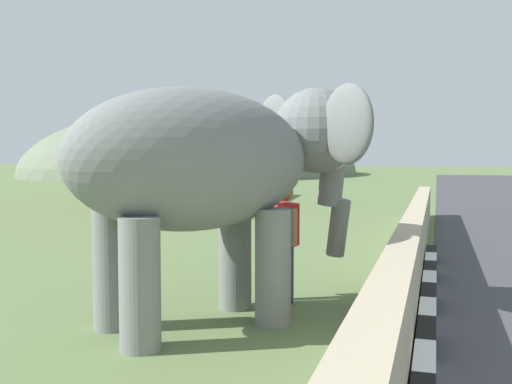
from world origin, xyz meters
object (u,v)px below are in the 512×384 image
(person_handler, at_px, (285,236))
(cow_mid, at_px, (241,192))
(bus_red, at_px, (176,155))
(elephant, at_px, (219,164))
(cow_near, at_px, (240,183))

(person_handler, relative_size, cow_mid, 0.93)
(person_handler, distance_m, bus_red, 18.02)
(person_handler, bearing_deg, elephant, 156.56)
(cow_near, bearing_deg, elephant, -161.68)
(cow_mid, bearing_deg, person_handler, -157.82)
(person_handler, bearing_deg, cow_mid, 22.18)
(elephant, height_order, bus_red, bus_red)
(cow_near, bearing_deg, cow_mid, -160.46)
(person_handler, bearing_deg, bus_red, 30.22)
(elephant, relative_size, bus_red, 0.45)
(person_handler, distance_m, cow_mid, 10.98)
(bus_red, bearing_deg, cow_mid, -137.58)
(elephant, height_order, cow_mid, elephant)
(elephant, xyz_separation_m, cow_mid, (11.37, 3.63, -1.08))
(elephant, bearing_deg, bus_red, 27.01)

